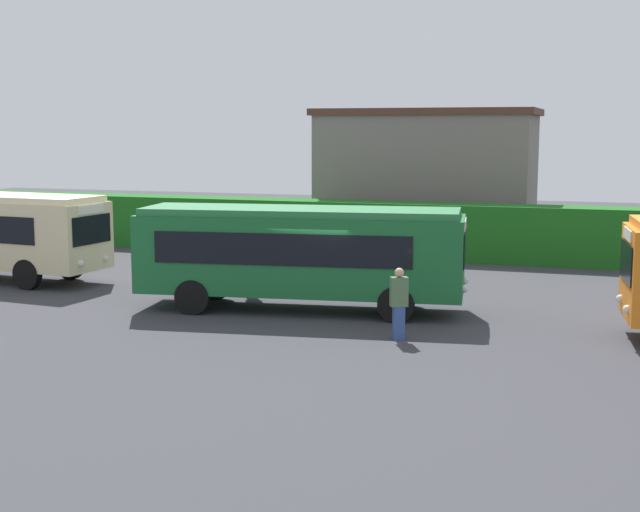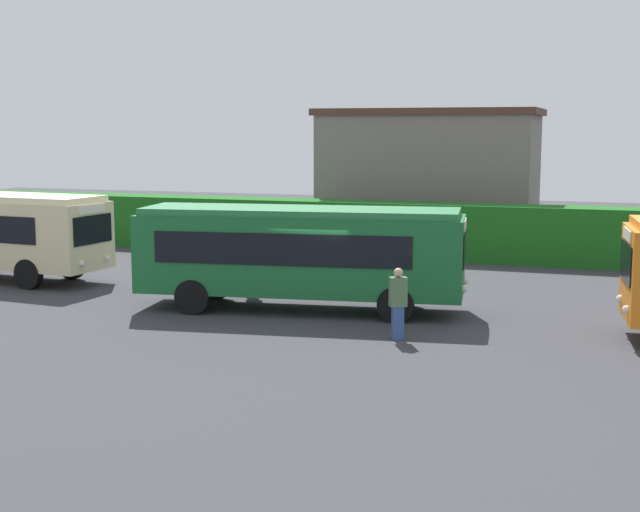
% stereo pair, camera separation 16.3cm
% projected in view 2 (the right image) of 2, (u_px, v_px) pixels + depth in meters
% --- Properties ---
extents(ground_plane, '(85.30, 85.30, 0.00)m').
position_uv_depth(ground_plane, '(316.00, 312.00, 25.39)').
color(ground_plane, '#38383D').
extents(bus_green, '(9.59, 3.68, 2.97)m').
position_uv_depth(bus_green, '(301.00, 251.00, 25.36)').
color(bus_green, '#19602D').
rests_on(bus_green, ground_plane).
extents(person_center, '(0.47, 0.33, 1.72)m').
position_uv_depth(person_center, '(252.00, 268.00, 27.54)').
color(person_center, '#4C6B47').
rests_on(person_center, ground_plane).
extents(person_right, '(0.49, 0.42, 1.80)m').
position_uv_depth(person_right, '(398.00, 302.00, 21.93)').
color(person_right, '#334C8C').
rests_on(person_right, ground_plane).
extents(hedge_row, '(54.65, 1.66, 2.24)m').
position_uv_depth(hedge_row, '(406.00, 230.00, 35.91)').
color(hedge_row, '#1C631C').
rests_on(hedge_row, ground_plane).
extents(depot_building, '(9.68, 5.67, 6.08)m').
position_uv_depth(depot_building, '(430.00, 177.00, 40.10)').
color(depot_building, slate).
rests_on(depot_building, ground_plane).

